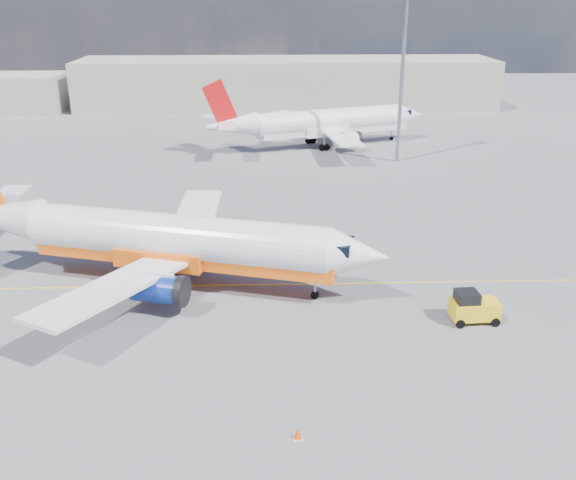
{
  "coord_description": "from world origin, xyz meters",
  "views": [
    {
      "loc": [
        1.41,
        -36.88,
        18.9
      ],
      "look_at": [
        2.76,
        2.44,
        3.5
      ],
      "focal_mm": 40.0,
      "sensor_mm": 36.0,
      "label": 1
    }
  ],
  "objects_px": {
    "main_jet": "(164,239)",
    "second_jet": "(324,123)",
    "traffic_cone": "(298,433)",
    "gse_tug": "(473,307)"
  },
  "relations": [
    {
      "from": "main_jet",
      "to": "second_jet",
      "type": "bearing_deg",
      "value": 86.73
    },
    {
      "from": "second_jet",
      "to": "traffic_cone",
      "type": "bearing_deg",
      "value": -115.32
    },
    {
      "from": "main_jet",
      "to": "traffic_cone",
      "type": "xyz_separation_m",
      "value": [
        8.23,
        -16.88,
        -2.89
      ]
    },
    {
      "from": "main_jet",
      "to": "traffic_cone",
      "type": "relative_size",
      "value": 51.82
    },
    {
      "from": "second_jet",
      "to": "traffic_cone",
      "type": "distance_m",
      "value": 58.05
    },
    {
      "from": "second_jet",
      "to": "traffic_cone",
      "type": "height_order",
      "value": "second_jet"
    },
    {
      "from": "main_jet",
      "to": "second_jet",
      "type": "distance_m",
      "value": 43.22
    },
    {
      "from": "gse_tug",
      "to": "traffic_cone",
      "type": "height_order",
      "value": "gse_tug"
    },
    {
      "from": "second_jet",
      "to": "gse_tug",
      "type": "relative_size",
      "value": 10.36
    },
    {
      "from": "second_jet",
      "to": "traffic_cone",
      "type": "relative_size",
      "value": 49.45
    }
  ]
}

